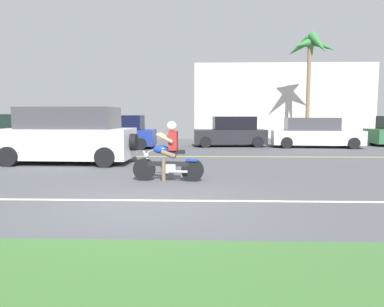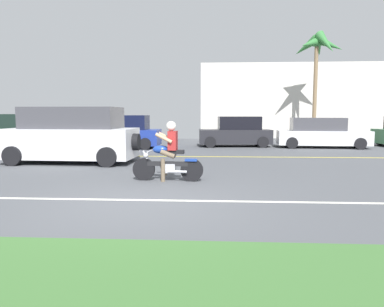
# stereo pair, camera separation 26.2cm
# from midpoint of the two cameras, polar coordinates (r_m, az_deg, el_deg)

# --- Properties ---
(ground) EXTENTS (56.00, 30.00, 0.04)m
(ground) POSITION_cam_midpoint_polar(r_m,az_deg,el_deg) (9.93, -4.00, -3.65)
(ground) COLOR #4C4F54
(lane_line_near) EXTENTS (50.40, 0.12, 0.01)m
(lane_line_near) POSITION_cam_midpoint_polar(r_m,az_deg,el_deg) (7.21, -6.86, -7.24)
(lane_line_near) COLOR silver
(lane_line_near) RESTS_ON ground
(lane_line_far) EXTENTS (50.40, 0.12, 0.01)m
(lane_line_far) POSITION_cam_midpoint_polar(r_m,az_deg,el_deg) (14.45, -1.68, -0.45)
(lane_line_far) COLOR yellow
(lane_line_far) RESTS_ON ground
(motorcyclist) EXTENTS (1.80, 0.59, 1.50)m
(motorcyclist) POSITION_cam_midpoint_polar(r_m,az_deg,el_deg) (9.11, -2.94, -0.37)
(motorcyclist) COLOR black
(motorcyclist) RESTS_ON ground
(suv_nearby) EXTENTS (4.63, 2.25, 1.91)m
(suv_nearby) POSITION_cam_midpoint_polar(r_m,az_deg,el_deg) (13.19, -17.76, 2.66)
(suv_nearby) COLOR silver
(suv_nearby) RESTS_ON ground
(parked_car_0) EXTENTS (4.49, 1.93, 1.68)m
(parked_car_0) POSITION_cam_midpoint_polar(r_m,az_deg,el_deg) (21.07, -25.90, 3.13)
(parked_car_0) COLOR #2D663D
(parked_car_0) RESTS_ON ground
(parked_car_1) EXTENTS (3.96, 1.86, 1.62)m
(parked_car_1) POSITION_cam_midpoint_polar(r_m,az_deg,el_deg) (18.34, -10.64, 3.20)
(parked_car_1) COLOR navy
(parked_car_1) RESTS_ON ground
(parked_car_2) EXTENTS (3.78, 2.00, 1.55)m
(parked_car_2) POSITION_cam_midpoint_polar(r_m,az_deg,el_deg) (19.12, 7.31, 3.29)
(parked_car_2) COLOR #232328
(parked_car_2) RESTS_ON ground
(parked_car_3) EXTENTS (4.50, 2.06, 1.50)m
(parked_car_3) POSITION_cam_midpoint_polar(r_m,az_deg,el_deg) (19.40, 19.92, 2.95)
(parked_car_3) COLOR silver
(parked_car_3) RESTS_ON ground
(palm_tree_0) EXTENTS (2.97, 3.02, 6.58)m
(palm_tree_0) POSITION_cam_midpoint_polar(r_m,az_deg,el_deg) (23.96, 19.38, 15.11)
(palm_tree_0) COLOR #846B4C
(palm_tree_0) RESTS_ON ground
(motorcyclist_distant) EXTENTS (0.54, 1.61, 1.35)m
(motorcyclist_distant) POSITION_cam_midpoint_polar(r_m,az_deg,el_deg) (16.57, -21.38, 1.95)
(motorcyclist_distant) COLOR black
(motorcyclist_distant) RESTS_ON ground
(building_far) EXTENTS (12.65, 4.00, 5.22)m
(building_far) POSITION_cam_midpoint_polar(r_m,az_deg,el_deg) (28.27, 14.85, 7.89)
(building_far) COLOR beige
(building_far) RESTS_ON ground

